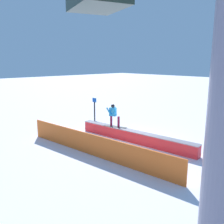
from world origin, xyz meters
The scene contains 5 objects.
ground_plane centered at (0.00, 0.00, 0.00)m, with size 120.00×120.00×0.00m, color white.
grind_box centered at (0.00, 0.00, 0.31)m, with size 7.80×1.37×0.68m.
snowboarder centered at (1.53, 0.20, 1.45)m, with size 1.57×0.79×1.41m.
safety_fence centered at (0.00, 3.03, 0.55)m, with size 9.80×0.06×1.10m, color orange.
trail_marker centered at (4.57, -0.78, 1.09)m, with size 0.40×0.10×2.04m.
Camera 1 is at (-9.09, 10.30, 4.68)m, focal length 39.10 mm.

